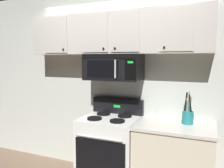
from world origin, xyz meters
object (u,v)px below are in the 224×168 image
(over_range_microwave, at_px, (113,67))
(utensil_crock_teal, at_px, (188,116))
(salt_shaker, at_px, (157,115))
(stove_range, at_px, (110,149))

(over_range_microwave, relative_size, utensil_crock_teal, 1.93)
(over_range_microwave, bearing_deg, salt_shaker, 7.47)
(over_range_microwave, bearing_deg, utensil_crock_teal, -0.32)
(stove_range, relative_size, salt_shaker, 10.16)
(stove_range, bearing_deg, over_range_microwave, 90.14)
(stove_range, xyz_separation_m, utensil_crock_teal, (0.98, 0.11, 0.53))
(over_range_microwave, distance_m, salt_shaker, 0.86)
(over_range_microwave, distance_m, utensil_crock_teal, 1.13)
(stove_range, distance_m, salt_shaker, 0.78)
(over_range_microwave, xyz_separation_m, salt_shaker, (0.58, 0.08, -0.62))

